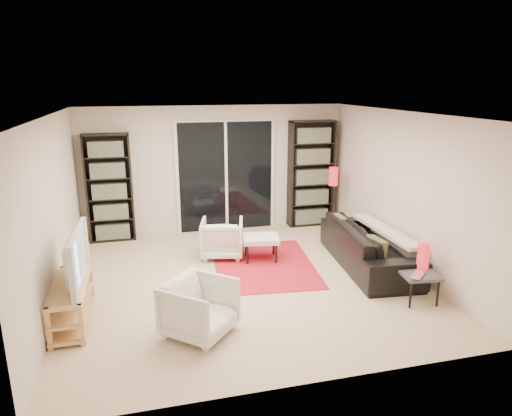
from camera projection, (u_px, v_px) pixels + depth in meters
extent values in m
plane|color=#CFB392|center=(245.00, 280.00, 6.72)|extent=(5.00, 5.00, 0.00)
cube|color=beige|center=(215.00, 169.00, 8.74)|extent=(5.00, 0.02, 2.40)
cube|color=beige|center=(306.00, 269.00, 4.07)|extent=(5.00, 0.02, 2.40)
cube|color=beige|center=(53.00, 213.00, 5.81)|extent=(0.02, 5.00, 2.40)
cube|color=beige|center=(403.00, 191.00, 6.99)|extent=(0.02, 5.00, 2.40)
cube|color=white|center=(243.00, 114.00, 6.08)|extent=(5.00, 5.00, 0.02)
cube|color=white|center=(226.00, 177.00, 8.80)|extent=(1.92, 0.06, 2.16)
cube|color=black|center=(226.00, 177.00, 8.76)|extent=(1.80, 0.02, 2.10)
cube|color=white|center=(226.00, 177.00, 8.76)|extent=(0.05, 0.02, 2.10)
cube|color=black|center=(110.00, 188.00, 8.19)|extent=(0.80, 0.30, 1.95)
cube|color=#93870E|center=(109.00, 188.00, 8.17)|extent=(0.70, 0.22, 1.85)
cube|color=black|center=(311.00, 174.00, 9.08)|extent=(0.90, 0.30, 2.10)
cube|color=#93870E|center=(311.00, 174.00, 9.06)|extent=(0.80, 0.22, 2.00)
cube|color=tan|center=(70.00, 286.00, 5.41)|extent=(0.39, 1.23, 0.04)
cube|color=tan|center=(72.00, 303.00, 5.47)|extent=(0.39, 1.23, 0.03)
cube|color=tan|center=(74.00, 317.00, 5.52)|extent=(0.39, 1.23, 0.04)
cube|color=tan|center=(49.00, 329.00, 4.89)|extent=(0.05, 0.05, 0.50)
cube|color=tan|center=(64.00, 285.00, 5.97)|extent=(0.05, 0.05, 0.50)
cube|color=tan|center=(81.00, 325.00, 4.97)|extent=(0.05, 0.05, 0.50)
cube|color=tan|center=(91.00, 282.00, 6.04)|extent=(0.05, 0.05, 0.50)
imported|color=black|center=(69.00, 258.00, 5.32)|extent=(0.18, 1.14, 0.66)
cube|color=red|center=(264.00, 264.00, 7.27)|extent=(1.74, 2.23, 0.01)
imported|color=black|center=(369.00, 245.00, 7.17)|extent=(1.11, 2.36, 0.67)
imported|color=silver|center=(222.00, 238.00, 7.56)|extent=(0.82, 0.83, 0.63)
imported|color=silver|center=(200.00, 308.00, 5.19)|extent=(1.00, 1.00, 0.65)
cube|color=silver|center=(261.00, 239.00, 7.39)|extent=(0.65, 0.56, 0.08)
cylinder|color=black|center=(247.00, 255.00, 7.25)|extent=(0.04, 0.04, 0.32)
cylinder|color=black|center=(246.00, 247.00, 7.61)|extent=(0.04, 0.04, 0.32)
cylinder|color=black|center=(276.00, 254.00, 7.28)|extent=(0.04, 0.04, 0.32)
cylinder|color=black|center=(274.00, 246.00, 7.64)|extent=(0.04, 0.04, 0.32)
cube|color=#404044|center=(419.00, 274.00, 5.98)|extent=(0.51, 0.51, 0.04)
cylinder|color=black|center=(411.00, 295.00, 5.83)|extent=(0.03, 0.03, 0.38)
cylinder|color=black|center=(398.00, 282.00, 6.18)|extent=(0.03, 0.03, 0.38)
cylinder|color=black|center=(438.00, 293.00, 5.87)|extent=(0.03, 0.03, 0.38)
cylinder|color=black|center=(424.00, 281.00, 6.23)|extent=(0.03, 0.03, 0.38)
imported|color=silver|center=(421.00, 276.00, 5.83)|extent=(0.36, 0.36, 0.02)
cylinder|color=red|center=(423.00, 256.00, 6.07)|extent=(0.16, 0.16, 0.36)
cylinder|color=black|center=(331.00, 231.00, 8.88)|extent=(0.19, 0.19, 0.03)
cylinder|color=black|center=(332.00, 208.00, 8.76)|extent=(0.03, 0.03, 0.95)
cylinder|color=red|center=(333.00, 176.00, 8.60)|extent=(0.17, 0.17, 0.34)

